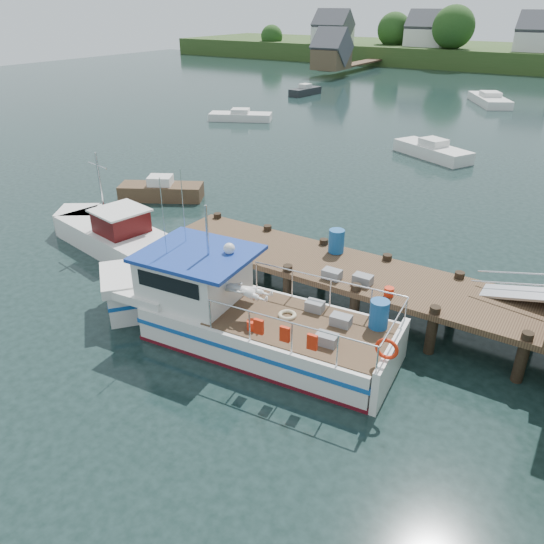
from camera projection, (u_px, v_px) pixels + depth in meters
The scene contains 9 objects.
ground_plane at pixel (318, 295), 19.18m from camera, with size 160.00×160.00×0.00m, color black.
dock at pixel (523, 287), 15.04m from camera, with size 16.60×3.00×4.78m.
lobster_boat at pixel (231, 311), 16.40m from camera, with size 10.71×3.88×5.08m.
work_boat at pixel (112, 233), 22.61m from camera, with size 7.75×3.54×4.05m.
moored_rowboat at pixel (161, 191), 28.27m from camera, with size 4.52×3.42×1.27m.
moored_a at pixel (241, 116), 47.13m from camera, with size 5.72×4.04×1.00m.
moored_b at pixel (432, 150), 35.91m from camera, with size 5.89×4.31×1.25m.
moored_d at pixel (489, 100), 54.49m from camera, with size 5.73×7.59×1.24m.
moored_e at pixel (305, 91), 59.91m from camera, with size 1.99×4.49×1.20m.
Camera 1 is at (7.61, -14.96, 9.48)m, focal length 35.00 mm.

